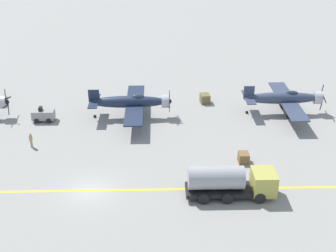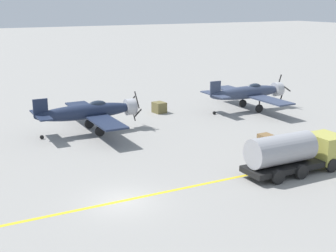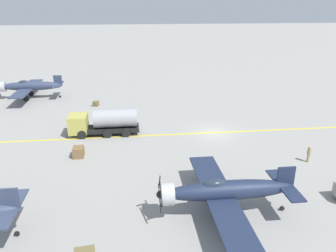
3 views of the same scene
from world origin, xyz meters
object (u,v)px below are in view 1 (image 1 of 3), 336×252
object	(u,v)px
airplane_mid_left	(132,102)
tow_tractor	(43,115)
ground_crew_walking	(31,140)
supply_crate_by_tanker	(205,98)
airplane_far_left	(285,98)
supply_crate_mid_lane	(244,158)
fuel_tanker	(231,181)

from	to	relation	value
airplane_mid_left	tow_tractor	distance (m)	10.70
ground_crew_walking	supply_crate_by_tanker	bearing A→B (deg)	120.13
airplane_far_left	supply_crate_mid_lane	xyz separation A→B (m)	(11.70, -7.02, -1.49)
airplane_mid_left	ground_crew_walking	world-z (taller)	airplane_mid_left
airplane_far_left	tow_tractor	xyz separation A→B (m)	(1.37, -29.35, -1.22)
airplane_far_left	supply_crate_by_tanker	world-z (taller)	airplane_far_left
airplane_mid_left	supply_crate_mid_lane	size ratio (longest dim) A/B	9.65
airplane_mid_left	supply_crate_mid_lane	world-z (taller)	airplane_mid_left
airplane_far_left	ground_crew_walking	bearing A→B (deg)	-79.46
tow_tractor	supply_crate_mid_lane	bearing A→B (deg)	65.19
fuel_tanker	supply_crate_mid_lane	size ratio (longest dim) A/B	6.43
airplane_mid_left	ground_crew_walking	size ratio (longest dim) A/B	7.21
fuel_tanker	airplane_mid_left	bearing A→B (deg)	-150.49
tow_tractor	ground_crew_walking	bearing A→B (deg)	0.73
supply_crate_mid_lane	fuel_tanker	bearing A→B (deg)	-20.59
fuel_tanker	supply_crate_by_tanker	size ratio (longest dim) A/B	5.70
supply_crate_by_tanker	supply_crate_mid_lane	xyz separation A→B (m)	(15.26, 2.44, -0.07)
airplane_mid_left	tow_tractor	xyz separation A→B (m)	(0.69, -10.60, -1.22)
fuel_tanker	supply_crate_by_tanker	bearing A→B (deg)	-179.33
tow_tractor	supply_crate_by_tanker	bearing A→B (deg)	103.91
ground_crew_walking	tow_tractor	bearing A→B (deg)	-179.27
airplane_far_left	supply_crate_by_tanker	xyz separation A→B (m)	(-3.56, -9.46, -1.43)
fuel_tanker	tow_tractor	bearing A→B (deg)	-128.74
airplane_mid_left	fuel_tanker	size ratio (longest dim) A/B	1.50
airplane_far_left	ground_crew_walking	xyz separation A→B (m)	(7.94, -29.27, -1.10)
ground_crew_walking	supply_crate_mid_lane	size ratio (longest dim) A/B	1.34
airplane_mid_left	fuel_tanker	distance (m)	19.37
fuel_tanker	ground_crew_walking	distance (m)	22.25
ground_crew_walking	airplane_far_left	bearing A→B (deg)	105.18
tow_tractor	supply_crate_by_tanker	size ratio (longest dim) A/B	1.85
airplane_mid_left	ground_crew_walking	distance (m)	12.83
airplane_far_left	fuel_tanker	bearing A→B (deg)	-32.34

